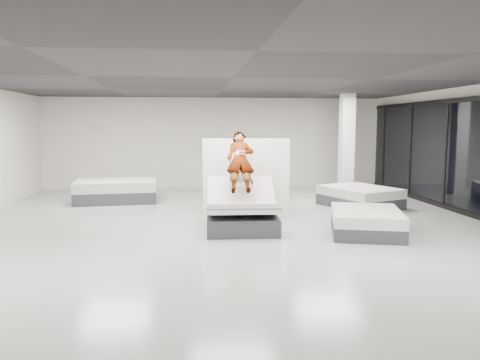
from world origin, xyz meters
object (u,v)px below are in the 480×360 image
at_px(person, 240,171).
at_px(divider_panel, 246,178).
at_px(hero_bed, 241,212).
at_px(flat_bed_left_far, 116,191).
at_px(column, 346,145).
at_px(remote, 252,182).
at_px(flat_bed_right_far, 360,197).
at_px(flat_bed_right_near, 366,222).

bearing_deg(person, divider_panel, 79.30).
bearing_deg(hero_bed, flat_bed_left_far, 128.54).
distance_m(hero_bed, column, 5.96).
height_order(remote, divider_panel, divider_panel).
height_order(flat_bed_right_far, column, column).
distance_m(hero_bed, divider_panel, 1.49).
height_order(divider_panel, flat_bed_right_near, divider_panel).
bearing_deg(hero_bed, divider_panel, 78.91).
distance_m(flat_bed_right_far, column, 2.44).
bearing_deg(remote, hero_bed, 171.87).
height_order(remote, flat_bed_right_far, remote).
bearing_deg(remote, column, 53.95).
xyz_separation_m(hero_bed, remote, (0.22, -0.04, 0.65)).
bearing_deg(remote, flat_bed_left_far, 132.93).
xyz_separation_m(divider_panel, flat_bed_right_far, (3.26, 1.04, -0.68)).
bearing_deg(flat_bed_left_far, divider_panel, -37.92).
relative_size(remote, divider_panel, 0.07).
xyz_separation_m(hero_bed, divider_panel, (0.26, 1.35, 0.59)).
bearing_deg(flat_bed_right_near, divider_panel, 136.95).
bearing_deg(flat_bed_right_far, remote, -143.71).
bearing_deg(remote, flat_bed_right_near, -14.21).
xyz_separation_m(divider_panel, column, (3.55, 3.07, 0.65)).
bearing_deg(person, column, 50.01).
relative_size(person, divider_panel, 0.80).
bearing_deg(hero_bed, flat_bed_right_near, -16.55).
distance_m(flat_bed_right_near, flat_bed_left_far, 7.52).
height_order(remote, column, column).
height_order(hero_bed, person, person).
bearing_deg(flat_bed_left_far, column, 2.62).
bearing_deg(flat_bed_right_far, flat_bed_left_far, 165.92).
xyz_separation_m(hero_bed, flat_bed_right_far, (3.53, 2.39, -0.10)).
xyz_separation_m(flat_bed_right_near, flat_bed_left_far, (-5.76, 4.83, 0.06)).
xyz_separation_m(remote, divider_panel, (0.05, 1.39, -0.06)).
relative_size(flat_bed_right_far, flat_bed_left_far, 0.98).
height_order(hero_bed, flat_bed_left_far, hero_bed).
bearing_deg(flat_bed_right_near, remote, 162.94).
xyz_separation_m(flat_bed_right_near, column, (1.31, 5.16, 1.35)).
xyz_separation_m(remote, flat_bed_right_near, (2.28, -0.70, -0.77)).
bearing_deg(flat_bed_right_near, hero_bed, 163.45).
xyz_separation_m(hero_bed, flat_bed_left_far, (-3.26, 4.09, -0.05)).
bearing_deg(column, flat_bed_right_far, -98.08).
height_order(person, flat_bed_right_near, person).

